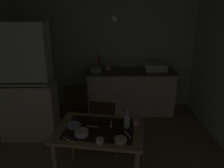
{
  "coord_description": "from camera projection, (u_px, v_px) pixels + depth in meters",
  "views": [
    {
      "loc": [
        0.01,
        -2.88,
        2.19
      ],
      "look_at": [
        0.05,
        0.15,
        1.12
      ],
      "focal_mm": 35.2,
      "sensor_mm": 36.0,
      "label": 1
    }
  ],
  "objects": [
    {
      "name": "sauce_dish",
      "position": [
        121.0,
        140.0,
        2.46
      ],
      "size": [
        0.14,
        0.14,
        0.04
      ],
      "primitive_type": "cylinder",
      "color": "beige",
      "rests_on": "dining_table"
    },
    {
      "name": "stoneware_crock",
      "position": [
        108.0,
        68.0,
        4.62
      ],
      "size": [
        0.12,
        0.12,
        0.11
      ],
      "primitive_type": "cylinder",
      "color": "beige",
      "rests_on": "counter_cabinet"
    },
    {
      "name": "hand_pump",
      "position": [
        99.0,
        63.0,
        4.57
      ],
      "size": [
        0.05,
        0.27,
        0.39
      ],
      "color": "maroon",
      "rests_on": "counter_cabinet"
    },
    {
      "name": "glass_bottle",
      "position": [
        127.0,
        120.0,
        2.74
      ],
      "size": [
        0.08,
        0.08,
        0.24
      ],
      "color": "#B7BCC1",
      "rests_on": "dining_table"
    },
    {
      "name": "counter_cabinet",
      "position": [
        131.0,
        91.0,
        4.75
      ],
      "size": [
        1.83,
        0.64,
        0.93
      ],
      "color": "beige",
      "rests_on": "ground"
    },
    {
      "name": "teacup_mint",
      "position": [
        136.0,
        122.0,
        2.81
      ],
      "size": [
        0.08,
        0.08,
        0.08
      ],
      "primitive_type": "cylinder",
      "color": "tan",
      "rests_on": "dining_table"
    },
    {
      "name": "sink_basin",
      "position": [
        155.0,
        67.0,
        4.58
      ],
      "size": [
        0.44,
        0.34,
        0.15
      ],
      "color": "white",
      "rests_on": "counter_cabinet"
    },
    {
      "name": "serving_spoon",
      "position": [
        128.0,
        134.0,
        2.6
      ],
      "size": [
        0.07,
        0.16,
        0.0
      ],
      "primitive_type": "cube",
      "rotation": [
        0.0,
        0.0,
        1.92
      ],
      "color": "beige",
      "rests_on": "dining_table"
    },
    {
      "name": "chair_far_side",
      "position": [
        104.0,
        123.0,
        3.41
      ],
      "size": [
        0.47,
        0.47,
        0.89
      ],
      "color": "#362314",
      "rests_on": "ground"
    },
    {
      "name": "table_knife",
      "position": [
        69.0,
        140.0,
        2.5
      ],
      "size": [
        0.15,
        0.12,
        0.0
      ],
      "primitive_type": "cube",
      "rotation": [
        0.0,
        0.0,
        5.61
      ],
      "color": "silver",
      "rests_on": "dining_table"
    },
    {
      "name": "teaspoon_near_bowl",
      "position": [
        92.0,
        126.0,
        2.78
      ],
      "size": [
        0.15,
        0.05,
        0.0
      ],
      "primitive_type": "cube",
      "rotation": [
        0.0,
        0.0,
        6.09
      ],
      "color": "beige",
      "rests_on": "dining_table"
    },
    {
      "name": "serving_bowl_wide",
      "position": [
        82.0,
        133.0,
        2.59
      ],
      "size": [
        0.16,
        0.16,
        0.05
      ],
      "primitive_type": "cylinder",
      "color": "white",
      "rests_on": "dining_table"
    },
    {
      "name": "soup_bowl_small",
      "position": [
        74.0,
        125.0,
        2.78
      ],
      "size": [
        0.17,
        0.17,
        0.03
      ],
      "primitive_type": "cylinder",
      "color": "#9EB2C6",
      "rests_on": "dining_table"
    },
    {
      "name": "pendant_bulb",
      "position": [
        114.0,
        18.0,
        2.73
      ],
      "size": [
        0.08,
        0.08,
        0.08
      ],
      "primitive_type": "sphere",
      "color": "#F9EFCC"
    },
    {
      "name": "dining_table",
      "position": [
        100.0,
        136.0,
        2.76
      ],
      "size": [
        1.2,
        0.93,
        0.76
      ],
      "color": "#9A764E",
      "rests_on": "ground"
    },
    {
      "name": "teaspoon_by_cup",
      "position": [
        111.0,
        124.0,
        2.84
      ],
      "size": [
        0.02,
        0.15,
        0.0
      ],
      "primitive_type": "cube",
      "rotation": [
        0.0,
        0.0,
        4.73
      ],
      "color": "beige",
      "rests_on": "dining_table"
    },
    {
      "name": "ground_plane",
      "position": [
        109.0,
        155.0,
        3.44
      ],
      "size": [
        4.73,
        4.73,
        0.0
      ],
      "primitive_type": "plane",
      "color": "#887150"
    },
    {
      "name": "chair_by_counter",
      "position": [
        75.0,
        102.0,
        4.2
      ],
      "size": [
        0.47,
        0.47,
        0.86
      ],
      "color": "#30240F",
      "rests_on": "ground"
    },
    {
      "name": "hutch_cabinet",
      "position": [
        26.0,
        87.0,
        3.66
      ],
      "size": [
        0.92,
        0.47,
        1.98
      ],
      "color": "beige",
      "rests_on": "ground"
    },
    {
      "name": "mixing_bowl_counter",
      "position": [
        96.0,
        69.0,
        4.52
      ],
      "size": [
        0.24,
        0.24,
        0.1
      ],
      "primitive_type": "cylinder",
      "color": "#ADD1C1",
      "rests_on": "counter_cabinet"
    },
    {
      "name": "mug_dark",
      "position": [
        100.0,
        141.0,
        2.43
      ],
      "size": [
        0.09,
        0.09,
        0.06
      ],
      "primitive_type": "cylinder",
      "color": "beige",
      "rests_on": "dining_table"
    },
    {
      "name": "wall_back",
      "position": [
        109.0,
        52.0,
        4.83
      ],
      "size": [
        3.81,
        0.1,
        2.5
      ],
      "primitive_type": "cube",
      "color": "silver",
      "rests_on": "ground"
    }
  ]
}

